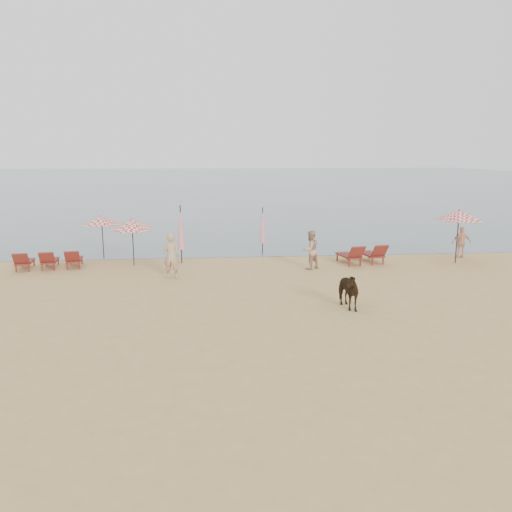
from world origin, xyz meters
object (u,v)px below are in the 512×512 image
at_px(umbrella_open_right, 459,215).
at_px(beachgoer_left, 171,256).
at_px(umbrella_open_left_b, 132,224).
at_px(lounger_cluster_left, 49,260).
at_px(umbrella_open_left_a, 102,220).
at_px(beachgoer_right_a, 310,250).
at_px(cow, 345,290).
at_px(lounger_cluster_right, 362,254).
at_px(beachgoer_right_b, 461,242).
at_px(umbrella_closed_right, 262,225).
at_px(umbrella_closed_left, 181,228).

relative_size(umbrella_open_right, beachgoer_left, 1.32).
relative_size(umbrella_open_left_b, beachgoer_left, 1.16).
bearing_deg(lounger_cluster_left, umbrella_open_right, -9.30).
distance_m(lounger_cluster_left, umbrella_open_left_a, 3.09).
relative_size(lounger_cluster_left, beachgoer_right_a, 1.68).
distance_m(cow, beachgoer_left, 7.33).
relative_size(lounger_cluster_right, beachgoer_right_a, 1.23).
bearing_deg(cow, beachgoer_right_b, 32.48).
bearing_deg(umbrella_closed_right, umbrella_closed_left, -156.42).
relative_size(umbrella_open_right, umbrella_closed_right, 1.05).
relative_size(lounger_cluster_left, umbrella_open_right, 1.15).
height_order(umbrella_open_left_b, beachgoer_right_a, umbrella_open_left_b).
distance_m(umbrella_open_right, umbrella_closed_right, 8.99).
bearing_deg(umbrella_open_right, cow, -155.65).
xyz_separation_m(umbrella_open_left_a, beachgoer_right_a, (9.28, -2.96, -1.01)).
bearing_deg(cow, beachgoer_left, 131.75).
height_order(lounger_cluster_right, umbrella_open_left_a, umbrella_open_left_a).
bearing_deg(lounger_cluster_left, lounger_cluster_right, -8.78).
bearing_deg(cow, lounger_cluster_left, 138.58).
xyz_separation_m(umbrella_closed_left, beachgoer_right_a, (5.57, -1.70, -0.78)).
bearing_deg(beachgoer_right_a, umbrella_closed_left, -47.68).
height_order(umbrella_closed_right, cow, umbrella_closed_right).
bearing_deg(umbrella_open_left_b, beachgoer_right_b, 23.42).
height_order(umbrella_open_left_a, umbrella_open_left_b, umbrella_open_left_b).
relative_size(umbrella_open_left_a, cow, 1.43).
height_order(beachgoer_left, beachgoer_right_a, beachgoer_left).
relative_size(umbrella_closed_right, beachgoer_right_a, 1.39).
bearing_deg(beachgoer_right_a, umbrella_open_left_b, -41.41).
distance_m(lounger_cluster_left, umbrella_open_right, 18.06).
distance_m(umbrella_open_left_b, umbrella_closed_left, 2.12).
bearing_deg(beachgoer_right_a, umbrella_open_right, 154.31).
distance_m(umbrella_open_left_b, beachgoer_right_a, 7.86).
height_order(umbrella_open_left_a, umbrella_open_right, umbrella_open_right).
height_order(umbrella_open_right, beachgoer_right_a, umbrella_open_right).
bearing_deg(lounger_cluster_right, beachgoer_right_b, -0.96).
bearing_deg(umbrella_open_left_b, umbrella_open_left_a, 159.74).
distance_m(lounger_cluster_right, beachgoer_right_a, 2.70).
distance_m(umbrella_open_left_b, cow, 10.48).
relative_size(umbrella_open_left_a, umbrella_open_right, 0.84).
relative_size(cow, beachgoer_left, 0.78).
height_order(lounger_cluster_left, umbrella_open_left_a, umbrella_open_left_a).
bearing_deg(umbrella_closed_right, beachgoer_right_b, -10.56).
bearing_deg(umbrella_open_right, umbrella_open_left_a, 153.71).
relative_size(umbrella_open_left_a, beachgoer_left, 1.11).
xyz_separation_m(cow, beachgoer_right_b, (7.53, 7.19, 0.14)).
height_order(lounger_cluster_left, umbrella_closed_right, umbrella_closed_right).
distance_m(umbrella_closed_left, beachgoer_left, 2.93).
distance_m(lounger_cluster_right, cow, 6.82).
bearing_deg(cow, umbrella_closed_left, 116.57).
height_order(umbrella_open_left_a, umbrella_closed_right, umbrella_closed_right).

